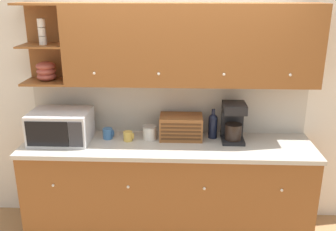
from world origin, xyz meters
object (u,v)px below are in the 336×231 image
Objects in this scene: storage_canister at (150,132)px; bread_box at (181,127)px; mug at (128,136)px; coffee_maker at (233,121)px; mug_blue_second at (108,133)px; wine_bottle at (213,125)px; microwave at (61,126)px.

storage_canister is 0.31m from bread_box.
storage_canister reaches higher than mug.
storage_canister is 0.36× the size of coffee_maker.
mug is (0.21, -0.05, -0.01)m from mug_blue_second.
storage_canister is 0.62m from wine_bottle.
wine_bottle is at bearing 4.88° from bread_box.
microwave is 1.46m from wine_bottle.
mug is 0.21m from storage_canister.
wine_bottle is at bearing 3.90° from mug_blue_second.
wine_bottle is (1.02, 0.07, 0.08)m from mug_blue_second.
wine_bottle is 0.21m from coffee_maker.
mug is 0.24× the size of bread_box.
coffee_maker is at bearing -4.23° from bread_box.
coffee_maker is (0.80, -0.00, 0.13)m from storage_canister.
mug_blue_second is 0.21m from mug.
microwave reaches higher than bread_box.
coffee_maker is (0.19, -0.06, 0.06)m from wine_bottle.
mug is at bearing -171.95° from wine_bottle.
storage_canister is 0.33× the size of bread_box.
storage_canister is (0.20, 0.05, 0.02)m from mug.
bread_box is at bearing -175.12° from wine_bottle.
bread_box is at bearing 3.47° from mug_blue_second.
microwave is 4.09× the size of storage_canister.
bread_box is 1.08× the size of coffee_maker.
coffee_maker is at bearing 0.31° from mug_blue_second.
mug_blue_second is at bearing 167.46° from mug.
mug_blue_second is 1.06× the size of mug.
coffee_maker reaches higher than microwave.
mug_blue_second is 0.78× the size of storage_canister.
coffee_maker reaches higher than mug_blue_second.
wine_bottle is (0.61, 0.06, 0.07)m from storage_canister.
wine_bottle reaches higher than mug.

